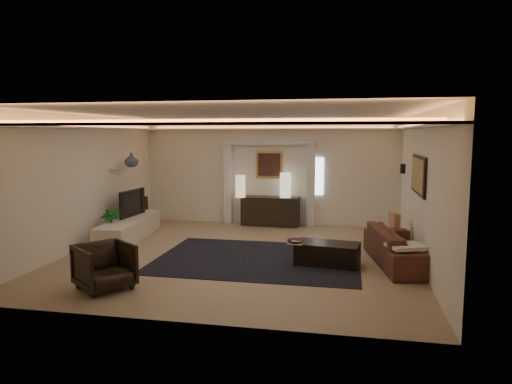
% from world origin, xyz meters
% --- Properties ---
extents(floor, '(7.00, 7.00, 0.00)m').
position_xyz_m(floor, '(0.00, 0.00, 0.00)').
color(floor, '#9C8861').
rests_on(floor, ground).
extents(ceiling, '(7.00, 7.00, 0.00)m').
position_xyz_m(ceiling, '(0.00, 0.00, 2.90)').
color(ceiling, white).
rests_on(ceiling, ground).
extents(wall_back, '(7.00, 0.00, 7.00)m').
position_xyz_m(wall_back, '(0.00, 3.50, 1.45)').
color(wall_back, silver).
rests_on(wall_back, ground).
extents(wall_front, '(7.00, 0.00, 7.00)m').
position_xyz_m(wall_front, '(0.00, -3.50, 1.45)').
color(wall_front, silver).
rests_on(wall_front, ground).
extents(wall_left, '(0.00, 7.00, 7.00)m').
position_xyz_m(wall_left, '(-3.50, 0.00, 1.45)').
color(wall_left, silver).
rests_on(wall_left, ground).
extents(wall_right, '(0.00, 7.00, 7.00)m').
position_xyz_m(wall_right, '(3.50, 0.00, 1.45)').
color(wall_right, silver).
rests_on(wall_right, ground).
extents(cove_soffit, '(7.00, 7.00, 0.04)m').
position_xyz_m(cove_soffit, '(0.00, 0.00, 2.62)').
color(cove_soffit, silver).
rests_on(cove_soffit, ceiling).
extents(daylight_slit, '(0.25, 0.03, 1.00)m').
position_xyz_m(daylight_slit, '(1.35, 3.48, 1.35)').
color(daylight_slit, white).
rests_on(daylight_slit, wall_back).
extents(area_rug, '(4.00, 3.00, 0.01)m').
position_xyz_m(area_rug, '(0.40, -0.20, 0.01)').
color(area_rug, black).
rests_on(area_rug, ground).
extents(pilaster_left, '(0.22, 0.20, 2.20)m').
position_xyz_m(pilaster_left, '(-1.15, 3.40, 1.10)').
color(pilaster_left, silver).
rests_on(pilaster_left, ground).
extents(pilaster_right, '(0.22, 0.20, 2.20)m').
position_xyz_m(pilaster_right, '(1.15, 3.40, 1.10)').
color(pilaster_right, silver).
rests_on(pilaster_right, ground).
extents(alcove_header, '(2.52, 0.20, 0.12)m').
position_xyz_m(alcove_header, '(0.00, 3.40, 2.25)').
color(alcove_header, silver).
rests_on(alcove_header, wall_back).
extents(painting_frame, '(0.74, 0.04, 0.74)m').
position_xyz_m(painting_frame, '(0.00, 3.47, 1.65)').
color(painting_frame, tan).
rests_on(painting_frame, wall_back).
extents(painting_canvas, '(0.62, 0.02, 0.62)m').
position_xyz_m(painting_canvas, '(0.00, 3.44, 1.65)').
color(painting_canvas, '#4C2D1E').
rests_on(painting_canvas, wall_back).
extents(art_panel_frame, '(0.04, 1.64, 0.74)m').
position_xyz_m(art_panel_frame, '(3.47, 0.30, 1.70)').
color(art_panel_frame, black).
rests_on(art_panel_frame, wall_right).
extents(art_panel_gold, '(0.02, 1.50, 0.62)m').
position_xyz_m(art_panel_gold, '(3.44, 0.30, 1.70)').
color(art_panel_gold, tan).
rests_on(art_panel_gold, wall_right).
extents(wall_sconce, '(0.12, 0.12, 0.22)m').
position_xyz_m(wall_sconce, '(3.38, 2.20, 1.68)').
color(wall_sconce, black).
rests_on(wall_sconce, wall_right).
extents(wall_niche, '(0.10, 0.55, 0.04)m').
position_xyz_m(wall_niche, '(-3.44, 1.40, 1.65)').
color(wall_niche, silver).
rests_on(wall_niche, wall_left).
extents(console, '(1.57, 0.53, 0.78)m').
position_xyz_m(console, '(0.07, 3.25, 0.40)').
color(console, black).
rests_on(console, ground).
extents(lamp_left, '(0.35, 0.35, 0.59)m').
position_xyz_m(lamp_left, '(-0.71, 3.01, 1.09)').
color(lamp_left, beige).
rests_on(lamp_left, console).
extents(lamp_right, '(0.36, 0.36, 0.66)m').
position_xyz_m(lamp_right, '(0.48, 3.25, 1.09)').
color(lamp_right, '#F3EBC4').
rests_on(lamp_right, console).
extents(media_ledge, '(0.99, 2.82, 0.52)m').
position_xyz_m(media_ledge, '(-2.97, 1.02, 0.23)').
color(media_ledge, beige).
rests_on(media_ledge, ground).
extents(tv, '(1.14, 0.22, 0.65)m').
position_xyz_m(tv, '(-3.15, 1.36, 0.77)').
color(tv, black).
rests_on(tv, media_ledge).
extents(figurine, '(0.15, 0.15, 0.35)m').
position_xyz_m(figurine, '(-3.15, 2.36, 0.64)').
color(figurine, '#342216').
rests_on(figurine, media_ledge).
extents(ginger_jar, '(0.42, 0.42, 0.35)m').
position_xyz_m(ginger_jar, '(-3.15, 1.61, 1.85)').
color(ginger_jar, '#414D57').
rests_on(ginger_jar, wall_niche).
extents(plant, '(0.49, 0.49, 0.79)m').
position_xyz_m(plant, '(-3.15, 0.46, 0.39)').
color(plant, '#135517').
rests_on(plant, ground).
extents(sofa, '(2.47, 1.32, 0.69)m').
position_xyz_m(sofa, '(3.15, -0.06, 0.34)').
color(sofa, '#4E2C1C').
rests_on(sofa, ground).
extents(throw_blanket, '(0.74, 0.68, 0.06)m').
position_xyz_m(throw_blanket, '(3.15, -0.85, 0.55)').
color(throw_blanket, silver).
rests_on(throw_blanket, sofa).
extents(throw_pillow, '(0.22, 0.46, 0.45)m').
position_xyz_m(throw_pillow, '(3.15, 1.34, 0.55)').
color(throw_pillow, '#AC7953').
rests_on(throw_pillow, sofa).
extents(coffee_table, '(1.26, 0.81, 0.44)m').
position_xyz_m(coffee_table, '(1.78, -0.33, 0.20)').
color(coffee_table, black).
rests_on(coffee_table, ground).
extents(bowl, '(0.38, 0.38, 0.08)m').
position_xyz_m(bowl, '(1.19, -0.53, 0.45)').
color(bowl, '#351D14').
rests_on(bowl, coffee_table).
extents(magazine, '(0.32, 0.26, 0.03)m').
position_xyz_m(magazine, '(1.19, -0.54, 0.42)').
color(magazine, white).
rests_on(magazine, coffee_table).
extents(armchair, '(1.14, 1.13, 0.75)m').
position_xyz_m(armchair, '(-1.68, -2.46, 0.37)').
color(armchair, black).
rests_on(armchair, ground).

